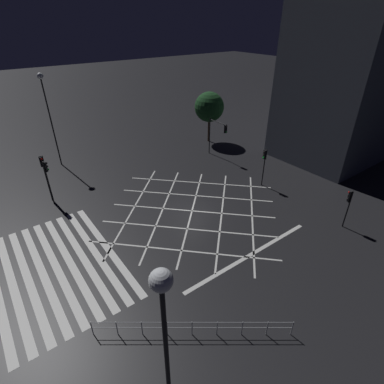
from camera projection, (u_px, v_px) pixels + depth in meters
The scene contains 11 objects.
ground_plane at pixel (192, 211), 26.45m from camera, with size 200.00×200.00×0.00m, color black.
road_markings at pixel (108, 249), 22.11m from camera, with size 17.72×24.30×0.01m.
traffic_light_nw_main at pixel (218, 131), 34.87m from camera, with size 3.06×0.36×4.47m.
traffic_light_sw_main at pixel (44, 170), 26.30m from camera, with size 0.39×0.36×4.49m.
traffic_light_sw_cross at pixel (47, 174), 25.97m from camera, with size 0.36×0.39×4.23m.
traffic_light_ne_main at pixel (349, 201), 23.36m from camera, with size 0.39×0.36×3.32m.
traffic_light_median_north at pixel (264, 160), 29.03m from camera, with size 0.36×0.39×3.90m.
street_lamp_east at pixel (45, 98), 30.88m from camera, with size 0.62×0.62×10.03m.
street_lamp_west at pixel (165, 341), 8.08m from camera, with size 0.59×0.59×9.89m.
street_tree_far at pixel (209, 107), 38.89m from camera, with size 3.84×3.84×6.59m.
pedestrian_railing at pixel (192, 327), 15.84m from camera, with size 6.41×8.62×1.05m.
Camera 1 is at (17.62, -13.07, 14.87)m, focal length 28.00 mm.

